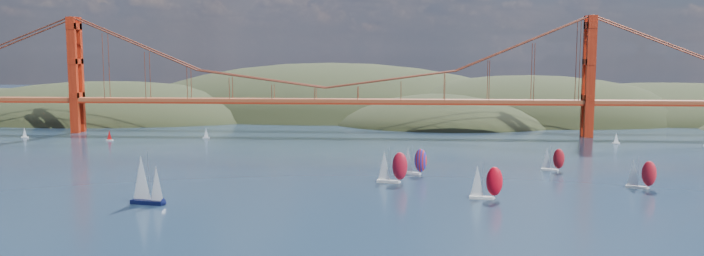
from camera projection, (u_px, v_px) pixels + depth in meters
The scene contains 13 objects.
ground at pixel (236, 241), 143.88m from camera, with size 1200.00×1200.00×0.00m, color black.
headlands at pixel (416, 135), 418.08m from camera, with size 725.00×225.00×96.00m.
bridge at pixel (322, 66), 318.68m from camera, with size 552.00×12.00×55.00m.
sloop_navy at pixel (146, 180), 177.06m from camera, with size 9.43×5.92×14.09m.
racer_0 at pixel (392, 166), 205.16m from camera, with size 9.54×5.27×10.69m.
racer_1 at pixel (485, 182), 183.04m from camera, with size 8.91×4.31×10.04m.
racer_2 at pixel (641, 173), 196.91m from camera, with size 8.31×6.05×9.34m.
racer_3 at pixel (552, 159), 225.64m from camera, with size 7.59×4.84×8.48m.
racer_rwb at pixel (414, 160), 219.19m from camera, with size 8.55×5.73×9.56m.
distant_boat_1 at pixel (25, 133), 309.66m from camera, with size 3.00×2.00×4.70m.
distant_boat_2 at pixel (109, 135), 299.94m from camera, with size 3.00×2.00×4.70m.
distant_boat_3 at pixel (206, 133), 308.34m from camera, with size 3.00×2.00×4.70m.
distant_boat_4 at pixel (616, 138), 290.35m from camera, with size 3.00×2.00×4.70m.
Camera 1 is at (33.91, -138.22, 40.05)m, focal length 35.00 mm.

